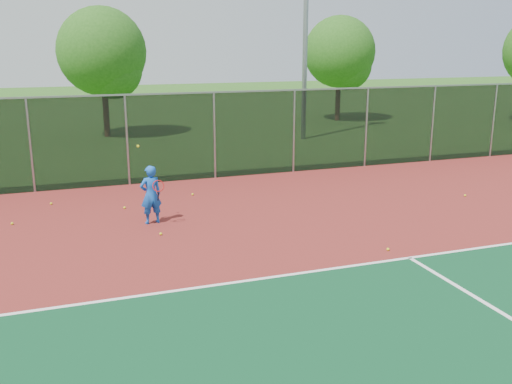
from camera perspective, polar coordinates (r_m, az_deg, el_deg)
ground at (r=9.90m, az=15.19°, el=-13.89°), size 120.00×120.00×0.00m
court_apron at (r=11.41m, az=9.50°, el=-9.53°), size 30.00×20.00×0.02m
fence_back at (r=19.99m, az=-4.17°, el=5.76°), size 30.00×0.06×3.03m
tennis_player at (r=15.18m, az=-10.47°, el=-0.25°), size 0.62×0.64×2.10m
practice_ball_0 at (r=16.84m, az=-13.01°, el=-1.54°), size 0.07×0.07×0.07m
practice_ball_1 at (r=16.30m, az=-23.21°, el=-2.91°), size 0.07×0.07×0.07m
practice_ball_2 at (r=14.39m, az=-9.50°, el=-4.15°), size 0.07×0.07×0.07m
practice_ball_3 at (r=13.51m, az=13.06°, el=-5.60°), size 0.07×0.07×0.07m
practice_ball_4 at (r=18.89m, az=20.18°, el=-0.32°), size 0.07×0.07×0.07m
practice_ball_6 at (r=17.89m, az=-19.80°, el=-1.09°), size 0.07×0.07×0.07m
practice_ball_7 at (r=17.96m, az=-6.36°, el=-0.23°), size 0.07×0.07×0.07m
tree_back_left at (r=29.91m, az=-14.92°, el=13.03°), size 4.38×4.38×6.43m
tree_back_mid at (r=35.62m, az=8.54°, el=13.38°), size 4.27×4.27×6.28m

